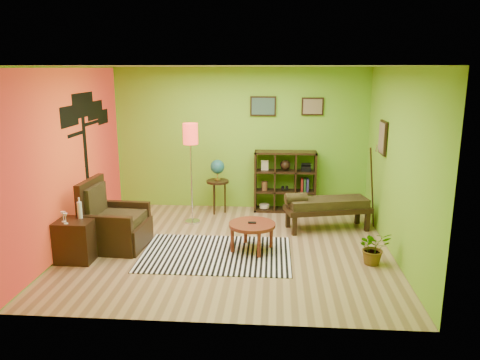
# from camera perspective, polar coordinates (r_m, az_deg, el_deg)

# --- Properties ---
(ground) EXTENTS (5.00, 5.00, 0.00)m
(ground) POSITION_cam_1_polar(r_m,az_deg,el_deg) (7.49, -1.29, -8.24)
(ground) COLOR tan
(ground) RESTS_ON ground
(room_shell) EXTENTS (5.04, 4.54, 2.82)m
(room_shell) POSITION_cam_1_polar(r_m,az_deg,el_deg) (7.05, -2.12, 5.56)
(room_shell) COLOR #79C12B
(room_shell) RESTS_ON ground
(zebra_rug) EXTENTS (2.27, 1.56, 0.01)m
(zebra_rug) POSITION_cam_1_polar(r_m,az_deg,el_deg) (7.24, -2.92, -8.98)
(zebra_rug) COLOR white
(zebra_rug) RESTS_ON ground
(coffee_table) EXTENTS (0.72, 0.72, 0.46)m
(coffee_table) POSITION_cam_1_polar(r_m,az_deg,el_deg) (7.26, 1.49, -5.75)
(coffee_table) COLOR maroon
(coffee_table) RESTS_ON ground
(armchair) EXTENTS (0.95, 0.96, 1.09)m
(armchair) POSITION_cam_1_polar(r_m,az_deg,el_deg) (7.69, -15.23, -5.51)
(armchair) COLOR black
(armchair) RESTS_ON ground
(side_cabinet) EXTENTS (0.52, 0.48, 0.93)m
(side_cabinet) POSITION_cam_1_polar(r_m,az_deg,el_deg) (7.32, -19.37, -6.91)
(side_cabinet) COLOR black
(side_cabinet) RESTS_ON ground
(floor_lamp) EXTENTS (0.28, 0.28, 1.83)m
(floor_lamp) POSITION_cam_1_polar(r_m,az_deg,el_deg) (8.35, -6.04, 4.52)
(floor_lamp) COLOR silver
(floor_lamp) RESTS_ON ground
(globe_table) EXTENTS (0.43, 0.43, 1.06)m
(globe_table) POSITION_cam_1_polar(r_m,az_deg,el_deg) (9.02, -2.75, 0.87)
(globe_table) COLOR black
(globe_table) RESTS_ON ground
(cube_shelf) EXTENTS (1.20, 0.35, 1.20)m
(cube_shelf) POSITION_cam_1_polar(r_m,az_deg,el_deg) (9.21, 5.59, -0.19)
(cube_shelf) COLOR black
(cube_shelf) RESTS_ON ground
(bench) EXTENTS (1.56, 0.86, 0.69)m
(bench) POSITION_cam_1_polar(r_m,az_deg,el_deg) (8.30, 10.37, -3.06)
(bench) COLOR black
(bench) RESTS_ON ground
(potted_plant) EXTENTS (0.55, 0.59, 0.39)m
(potted_plant) POSITION_cam_1_polar(r_m,az_deg,el_deg) (7.11, 15.95, -8.32)
(potted_plant) COLOR #26661E
(potted_plant) RESTS_ON ground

